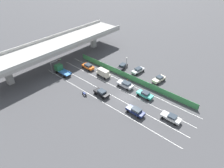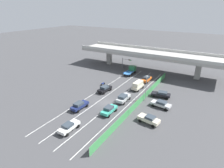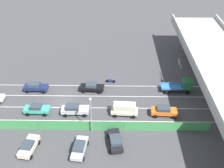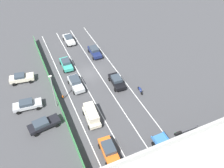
{
  "view_description": "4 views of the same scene",
  "coord_description": "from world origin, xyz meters",
  "px_view_note": "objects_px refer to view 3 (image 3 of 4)",
  "views": [
    {
      "loc": [
        -31.78,
        -23.14,
        31.55
      ],
      "look_at": [
        -0.45,
        4.21,
        2.44
      ],
      "focal_mm": 31.23,
      "sensor_mm": 36.0,
      "label": 1
    },
    {
      "loc": [
        21.55,
        -32.96,
        21.15
      ],
      "look_at": [
        -2.95,
        8.04,
        1.31
      ],
      "focal_mm": 29.72,
      "sensor_mm": 36.0,
      "label": 2
    },
    {
      "loc": [
        40.84,
        9.62,
        30.54
      ],
      "look_at": [
        -2.62,
        8.93,
        2.15
      ],
      "focal_mm": 45.46,
      "sensor_mm": 36.0,
      "label": 3
    },
    {
      "loc": [
        10.58,
        34.4,
        28.33
      ],
      "look_at": [
        -1.77,
        6.91,
        2.19
      ],
      "focal_mm": 38.08,
      "sensor_mm": 36.0,
      "label": 4
    }
  ],
  "objects_px": {
    "car_sedan_silver": "(75,109)",
    "street_lamp": "(91,112)",
    "parked_sedan_dark": "(115,140)",
    "traffic_cone": "(82,124)",
    "car_sedan_navy": "(36,87)",
    "car_sedan_black": "(92,87)",
    "car_taxi_teal": "(37,109)",
    "motorcycle": "(110,81)",
    "car_van_cream": "(124,109)",
    "traffic_light": "(179,69)",
    "flatbed_truck_blue": "(182,85)",
    "car_taxi_orange": "(164,111)",
    "parked_sedan_cream": "(29,146)",
    "parked_wagon_silver": "(80,148)"
  },
  "relations": [
    {
      "from": "car_taxi_teal",
      "to": "traffic_cone",
      "type": "relative_size",
      "value": 7.26
    },
    {
      "from": "car_sedan_black",
      "to": "car_taxi_orange",
      "type": "xyz_separation_m",
      "value": [
        7.04,
        12.61,
        0.05
      ]
    },
    {
      "from": "motorcycle",
      "to": "street_lamp",
      "type": "distance_m",
      "value": 14.85
    },
    {
      "from": "motorcycle",
      "to": "car_taxi_orange",
      "type": "bearing_deg",
      "value": 42.64
    },
    {
      "from": "parked_sedan_dark",
      "to": "traffic_light",
      "type": "relative_size",
      "value": 0.93
    },
    {
      "from": "parked_wagon_silver",
      "to": "street_lamp",
      "type": "bearing_deg",
      "value": 162.14
    },
    {
      "from": "flatbed_truck_blue",
      "to": "traffic_light",
      "type": "bearing_deg",
      "value": -162.21
    },
    {
      "from": "car_van_cream",
      "to": "car_sedan_black",
      "type": "bearing_deg",
      "value": -139.56
    },
    {
      "from": "car_sedan_silver",
      "to": "flatbed_truck_blue",
      "type": "xyz_separation_m",
      "value": [
        -7.08,
        19.41,
        0.34
      ]
    },
    {
      "from": "flatbed_truck_blue",
      "to": "motorcycle",
      "type": "bearing_deg",
      "value": -101.38
    },
    {
      "from": "car_sedan_black",
      "to": "flatbed_truck_blue",
      "type": "relative_size",
      "value": 0.8
    },
    {
      "from": "car_van_cream",
      "to": "traffic_light",
      "type": "bearing_deg",
      "value": 131.69
    },
    {
      "from": "car_sedan_navy",
      "to": "car_sedan_black",
      "type": "height_order",
      "value": "car_sedan_navy"
    },
    {
      "from": "car_sedan_black",
      "to": "car_sedan_silver",
      "type": "bearing_deg",
      "value": -19.14
    },
    {
      "from": "parked_sedan_cream",
      "to": "parked_sedan_dark",
      "type": "bearing_deg",
      "value": 96.31
    },
    {
      "from": "flatbed_truck_blue",
      "to": "motorcycle",
      "type": "relative_size",
      "value": 2.93
    },
    {
      "from": "motorcycle",
      "to": "traffic_cone",
      "type": "distance_m",
      "value": 13.4
    },
    {
      "from": "car_sedan_silver",
      "to": "street_lamp",
      "type": "relative_size",
      "value": 0.72
    },
    {
      "from": "car_sedan_navy",
      "to": "street_lamp",
      "type": "relative_size",
      "value": 0.71
    },
    {
      "from": "car_taxi_orange",
      "to": "car_van_cream",
      "type": "height_order",
      "value": "car_van_cream"
    },
    {
      "from": "flatbed_truck_blue",
      "to": "parked_sedan_cream",
      "type": "height_order",
      "value": "flatbed_truck_blue"
    },
    {
      "from": "parked_sedan_dark",
      "to": "traffic_cone",
      "type": "distance_m",
      "value": 6.86
    },
    {
      "from": "car_sedan_black",
      "to": "traffic_light",
      "type": "bearing_deg",
      "value": 97.69
    },
    {
      "from": "car_sedan_navy",
      "to": "car_sedan_black",
      "type": "distance_m",
      "value": 10.63
    },
    {
      "from": "car_taxi_teal",
      "to": "parked_sedan_cream",
      "type": "height_order",
      "value": "car_taxi_teal"
    },
    {
      "from": "car_taxi_teal",
      "to": "motorcycle",
      "type": "height_order",
      "value": "car_taxi_teal"
    },
    {
      "from": "parked_sedan_dark",
      "to": "car_taxi_teal",
      "type": "bearing_deg",
      "value": -118.62
    },
    {
      "from": "parked_sedan_cream",
      "to": "car_taxi_teal",
      "type": "bearing_deg",
      "value": -173.96
    },
    {
      "from": "parked_wagon_silver",
      "to": "car_taxi_orange",
      "type": "bearing_deg",
      "value": 122.99
    },
    {
      "from": "car_sedan_silver",
      "to": "parked_sedan_cream",
      "type": "relative_size",
      "value": 1.04
    },
    {
      "from": "car_van_cream",
      "to": "motorcycle",
      "type": "height_order",
      "value": "car_van_cream"
    },
    {
      "from": "car_van_cream",
      "to": "car_sedan_navy",
      "type": "bearing_deg",
      "value": -112.47
    },
    {
      "from": "car_sedan_navy",
      "to": "car_van_cream",
      "type": "distance_m",
      "value": 17.99
    },
    {
      "from": "car_van_cream",
      "to": "parked_wagon_silver",
      "type": "relative_size",
      "value": 0.98
    },
    {
      "from": "parked_sedan_cream",
      "to": "street_lamp",
      "type": "height_order",
      "value": "street_lamp"
    },
    {
      "from": "car_taxi_teal",
      "to": "motorcycle",
      "type": "relative_size",
      "value": 2.22
    },
    {
      "from": "car_van_cream",
      "to": "parked_sedan_cream",
      "type": "distance_m",
      "value": 16.25
    },
    {
      "from": "car_sedan_silver",
      "to": "car_taxi_teal",
      "type": "bearing_deg",
      "value": -90.74
    },
    {
      "from": "flatbed_truck_blue",
      "to": "parked_sedan_cream",
      "type": "relative_size",
      "value": 1.28
    },
    {
      "from": "car_van_cream",
      "to": "street_lamp",
      "type": "bearing_deg",
      "value": -50.68
    },
    {
      "from": "car_sedan_navy",
      "to": "parked_sedan_cream",
      "type": "relative_size",
      "value": 1.02
    },
    {
      "from": "parked_sedan_cream",
      "to": "street_lamp",
      "type": "bearing_deg",
      "value": 115.59
    },
    {
      "from": "motorcycle",
      "to": "car_sedan_silver",
      "type": "bearing_deg",
      "value": -30.8
    },
    {
      "from": "car_taxi_teal",
      "to": "parked_wagon_silver",
      "type": "relative_size",
      "value": 0.93
    },
    {
      "from": "parked_wagon_silver",
      "to": "car_van_cream",
      "type": "bearing_deg",
      "value": 142.51
    },
    {
      "from": "car_taxi_orange",
      "to": "parked_wagon_silver",
      "type": "bearing_deg",
      "value": -57.01
    },
    {
      "from": "car_sedan_black",
      "to": "car_sedan_silver",
      "type": "distance_m",
      "value": 7.31
    },
    {
      "from": "car_taxi_orange",
      "to": "flatbed_truck_blue",
      "type": "distance_m",
      "value": 8.46
    },
    {
      "from": "car_sedan_navy",
      "to": "street_lamp",
      "type": "bearing_deg",
      "value": 45.83
    },
    {
      "from": "motorcycle",
      "to": "street_lamp",
      "type": "xyz_separation_m",
      "value": [
        14.18,
        -2.64,
        3.52
      ]
    }
  ]
}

